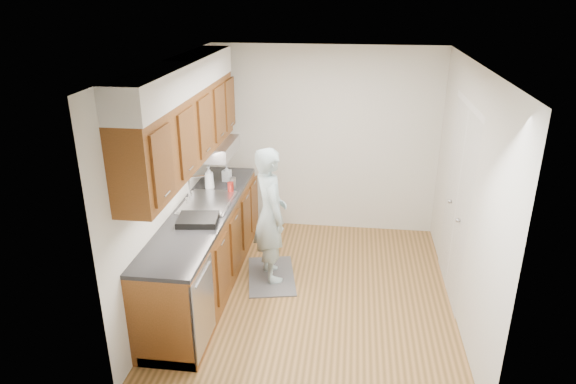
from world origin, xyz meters
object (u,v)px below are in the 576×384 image
Objects in this scene: steel_can at (233,183)px; person at (270,206)px; soap_bottle_b at (227,173)px; dish_rack at (198,220)px; soap_bottle_a at (209,178)px; soda_can at (231,188)px.

person is at bearing -37.73° from steel_can.
person is at bearing -43.93° from soap_bottle_b.
person is at bearing 35.32° from dish_rack.
dish_rack is at bearing -81.94° from soap_bottle_a.
soda_can is 0.97× the size of steel_can.
steel_can is at bearing 93.64° from soda_can.
steel_can is (0.26, 0.08, -0.08)m from soap_bottle_a.
soap_bottle_a reaches higher than soda_can.
soap_bottle_a is (-0.77, 0.31, 0.19)m from person.
soap_bottle_b reaches higher than dish_rack.
dish_rack is (-0.65, -0.59, 0.07)m from person.
steel_can is (-0.01, 0.15, 0.00)m from soda_can.
person is 13.56× the size of steel_can.
soda_can is 0.15m from steel_can.
soap_bottle_b is at bearing 82.38° from dish_rack.
soap_bottle_b reaches higher than soda_can.
soda_can is 0.32× the size of dish_rack.
person is 0.88m from dish_rack.
dish_rack is at bearing 108.02° from person.
person reaches higher than soda_can.
soap_bottle_a is at bearing 43.26° from person.
soap_bottle_a is 0.29m from soda_can.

